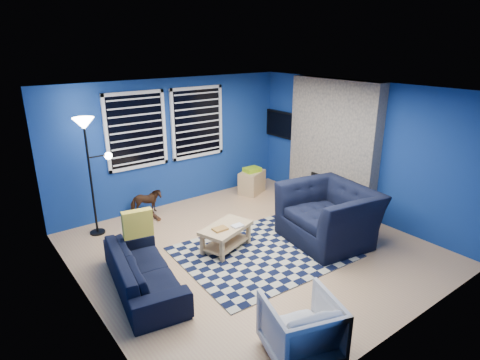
{
  "coord_description": "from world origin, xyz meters",
  "views": [
    {
      "loc": [
        -3.57,
        -4.43,
        3.16
      ],
      "look_at": [
        -0.01,
        0.3,
        1.09
      ],
      "focal_mm": 30.0,
      "sensor_mm": 36.0,
      "label": 1
    }
  ],
  "objects_px": {
    "armchair_bent": "(301,327)",
    "sofa": "(143,270)",
    "tv": "(282,125)",
    "armchair_big": "(329,215)",
    "floor_lamp": "(87,140)",
    "rocking_horse": "(146,202)",
    "cabinet": "(252,182)",
    "coffee_table": "(226,233)"
  },
  "relations": [
    {
      "from": "floor_lamp",
      "to": "sofa",
      "type": "bearing_deg",
      "value": -91.46
    },
    {
      "from": "armchair_bent",
      "to": "cabinet",
      "type": "bearing_deg",
      "value": -104.59
    },
    {
      "from": "rocking_horse",
      "to": "cabinet",
      "type": "relative_size",
      "value": 0.83
    },
    {
      "from": "armchair_big",
      "to": "coffee_table",
      "type": "height_order",
      "value": "armchair_big"
    },
    {
      "from": "tv",
      "to": "coffee_table",
      "type": "xyz_separation_m",
      "value": [
        -2.77,
        -1.75,
        -1.11
      ]
    },
    {
      "from": "armchair_big",
      "to": "cabinet",
      "type": "distance_m",
      "value": 2.52
    },
    {
      "from": "tv",
      "to": "sofa",
      "type": "relative_size",
      "value": 0.54
    },
    {
      "from": "cabinet",
      "to": "floor_lamp",
      "type": "relative_size",
      "value": 0.34
    },
    {
      "from": "armchair_big",
      "to": "sofa",
      "type": "bearing_deg",
      "value": -92.17
    },
    {
      "from": "coffee_table",
      "to": "cabinet",
      "type": "relative_size",
      "value": 1.39
    },
    {
      "from": "sofa",
      "to": "tv",
      "type": "bearing_deg",
      "value": -55.58
    },
    {
      "from": "tv",
      "to": "armchair_bent",
      "type": "height_order",
      "value": "tv"
    },
    {
      "from": "sofa",
      "to": "armchair_bent",
      "type": "height_order",
      "value": "armchair_bent"
    },
    {
      "from": "tv",
      "to": "armchair_big",
      "type": "height_order",
      "value": "tv"
    },
    {
      "from": "floor_lamp",
      "to": "armchair_big",
      "type": "bearing_deg",
      "value": -40.85
    },
    {
      "from": "armchair_bent",
      "to": "sofa",
      "type": "bearing_deg",
      "value": -51.32
    },
    {
      "from": "armchair_bent",
      "to": "rocking_horse",
      "type": "xyz_separation_m",
      "value": [
        0.19,
        4.23,
        -0.03
      ]
    },
    {
      "from": "armchair_bent",
      "to": "coffee_table",
      "type": "xyz_separation_m",
      "value": [
        0.67,
        2.32,
        -0.05
      ]
    },
    {
      "from": "tv",
      "to": "cabinet",
      "type": "relative_size",
      "value": 1.45
    },
    {
      "from": "tv",
      "to": "coffee_table",
      "type": "distance_m",
      "value": 3.46
    },
    {
      "from": "armchair_bent",
      "to": "floor_lamp",
      "type": "height_order",
      "value": "floor_lamp"
    },
    {
      "from": "rocking_horse",
      "to": "armchair_bent",
      "type": "bearing_deg",
      "value": -162.98
    },
    {
      "from": "tv",
      "to": "sofa",
      "type": "xyz_separation_m",
      "value": [
        -4.25,
        -1.95,
        -1.13
      ]
    },
    {
      "from": "sofa",
      "to": "coffee_table",
      "type": "bearing_deg",
      "value": -72.74
    },
    {
      "from": "tv",
      "to": "coffee_table",
      "type": "height_order",
      "value": "tv"
    },
    {
      "from": "coffee_table",
      "to": "cabinet",
      "type": "xyz_separation_m",
      "value": [
        1.91,
        1.73,
        -0.04
      ]
    },
    {
      "from": "coffee_table",
      "to": "cabinet",
      "type": "height_order",
      "value": "cabinet"
    },
    {
      "from": "tv",
      "to": "floor_lamp",
      "type": "bearing_deg",
      "value": 179.22
    },
    {
      "from": "armchair_big",
      "to": "rocking_horse",
      "type": "bearing_deg",
      "value": -134.66
    },
    {
      "from": "sofa",
      "to": "floor_lamp",
      "type": "relative_size",
      "value": 0.92
    },
    {
      "from": "sofa",
      "to": "rocking_horse",
      "type": "distance_m",
      "value": 2.33
    },
    {
      "from": "rocking_horse",
      "to": "cabinet",
      "type": "height_order",
      "value": "cabinet"
    },
    {
      "from": "armchair_bent",
      "to": "tv",
      "type": "bearing_deg",
      "value": -112.32
    },
    {
      "from": "sofa",
      "to": "armchair_big",
      "type": "height_order",
      "value": "armchair_big"
    },
    {
      "from": "tv",
      "to": "cabinet",
      "type": "xyz_separation_m",
      "value": [
        -0.86,
        -0.02,
        -1.15
      ]
    },
    {
      "from": "armchair_bent",
      "to": "floor_lamp",
      "type": "bearing_deg",
      "value": -61.73
    },
    {
      "from": "tv",
      "to": "coffee_table",
      "type": "relative_size",
      "value": 1.05
    },
    {
      "from": "tv",
      "to": "armchair_big",
      "type": "relative_size",
      "value": 0.71
    },
    {
      "from": "rocking_horse",
      "to": "coffee_table",
      "type": "xyz_separation_m",
      "value": [
        0.48,
        -1.91,
        -0.02
      ]
    },
    {
      "from": "armchair_big",
      "to": "floor_lamp",
      "type": "distance_m",
      "value": 4.09
    },
    {
      "from": "sofa",
      "to": "rocking_horse",
      "type": "height_order",
      "value": "rocking_horse"
    },
    {
      "from": "armchair_big",
      "to": "floor_lamp",
      "type": "relative_size",
      "value": 0.7
    }
  ]
}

